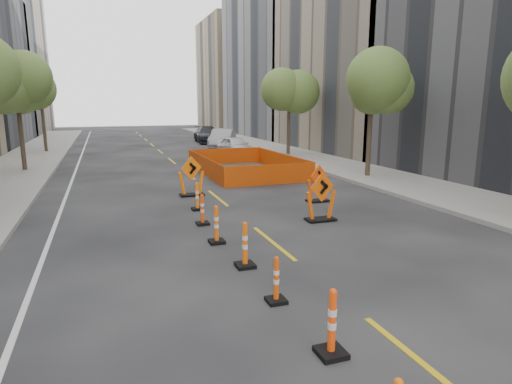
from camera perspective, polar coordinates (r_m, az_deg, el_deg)
name	(u,v)px	position (r m, az deg, el deg)	size (l,w,h in m)	color
ground_plane	(352,306)	(8.51, 12.64, -14.67)	(140.00, 140.00, 0.00)	black
sidewalk_right	(377,176)	(22.93, 15.84, 2.07)	(4.00, 90.00, 0.15)	gray
bld_right_c	(379,62)	(37.03, 16.07, 16.33)	(12.00, 16.00, 14.00)	gray
bld_right_d	(294,47)	(51.57, 5.09, 18.65)	(12.00, 18.00, 20.00)	gray
bld_right_e	(244,75)	(68.49, -1.59, 15.28)	(12.00, 14.00, 16.00)	tan
tree_l_c	(16,89)	(26.74, -29.34, 11.94)	(2.80, 2.80, 5.95)	#382B1E
tree_l_d	(41,93)	(36.65, -26.79, 11.72)	(2.80, 2.80, 5.95)	#382B1E
tree_r_b	(372,87)	(22.30, 15.20, 13.34)	(2.80, 2.80, 5.95)	#382B1E
tree_r_c	(289,92)	(31.07, 4.43, 13.13)	(2.80, 2.80, 5.95)	#382B1E
channelizer_2	(332,322)	(6.76, 10.11, -16.74)	(0.43, 0.43, 1.08)	#F9420A
channelizer_3	(276,279)	(8.30, 2.72, -11.57)	(0.37, 0.37, 0.93)	#DC4809
channelizer_4	(245,245)	(9.95, -1.48, -7.02)	(0.43, 0.43, 1.09)	#EC5909
channelizer_5	(216,224)	(11.67, -5.30, -4.32)	(0.42, 0.42, 1.06)	#E25709
channelizer_6	(202,209)	(13.49, -7.16, -2.32)	(0.39, 0.39, 0.98)	#E64009
channelizer_7	(197,196)	(15.36, -7.86, -0.57)	(0.40, 0.40, 1.01)	orange
chevron_sign_left	(191,176)	(17.73, -8.62, 2.12)	(1.10, 0.66, 1.65)	orange
chevron_sign_center	(321,196)	(13.92, 8.69, -0.59)	(1.08, 0.65, 1.62)	#DC5009
chevron_sign_right	(318,183)	(16.65, 8.29, 1.17)	(0.97, 0.58, 1.46)	#F2460A
safety_fence	(245,164)	(23.56, -1.52, 3.77)	(4.55, 7.74, 0.97)	#E7510C
parked_car_near	(235,146)	(31.59, -2.76, 6.17)	(1.64, 4.08, 1.39)	silver
parked_car_mid	(223,139)	(36.60, -4.47, 7.10)	(1.73, 4.95, 1.63)	#95959A
parked_car_far	(207,135)	(42.15, -6.49, 7.61)	(2.16, 5.31, 1.54)	black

